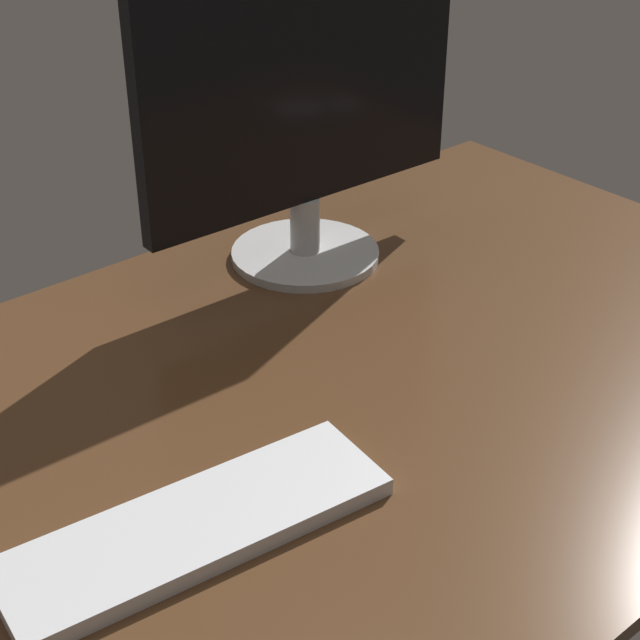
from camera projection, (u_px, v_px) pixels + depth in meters
desk at (326, 398)px, 112.27cm from camera, size 140.00×84.00×2.00cm
monitor at (304, 97)px, 127.40cm from camera, size 48.69×20.57×44.11cm
keyboard at (196, 527)px, 91.66cm from camera, size 37.87×15.48×1.84cm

